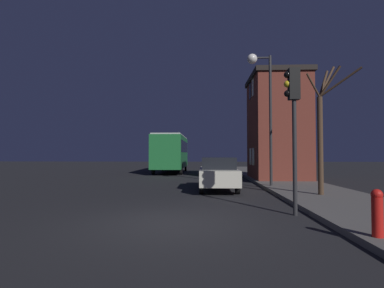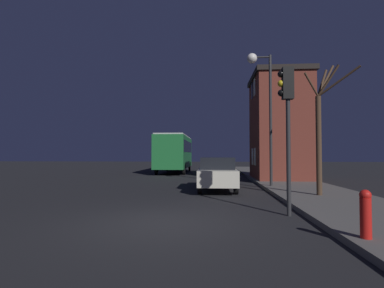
{
  "view_description": "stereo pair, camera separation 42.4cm",
  "coord_description": "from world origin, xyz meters",
  "px_view_note": "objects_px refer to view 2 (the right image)",
  "views": [
    {
      "loc": [
        0.87,
        -7.52,
        1.72
      ],
      "look_at": [
        0.19,
        8.33,
        2.25
      ],
      "focal_mm": 28.0,
      "sensor_mm": 36.0,
      "label": 1
    },
    {
      "loc": [
        1.29,
        -7.49,
        1.72
      ],
      "look_at": [
        0.19,
        8.33,
        2.25
      ],
      "focal_mm": 28.0,
      "sensor_mm": 36.0,
      "label": 2
    }
  ],
  "objects_px": {
    "streetlamp": "(261,88)",
    "bare_tree": "(321,129)",
    "car_mid_lane": "(219,166)",
    "fire_hydrant": "(366,213)",
    "car_near_lane": "(217,173)",
    "traffic_light": "(287,109)",
    "bus": "(175,151)"
  },
  "relations": [
    {
      "from": "traffic_light",
      "to": "fire_hydrant",
      "type": "distance_m",
      "value": 3.67
    },
    {
      "from": "traffic_light",
      "to": "bare_tree",
      "type": "xyz_separation_m",
      "value": [
        2.07,
        3.27,
        -0.31
      ]
    },
    {
      "from": "streetlamp",
      "to": "bare_tree",
      "type": "bearing_deg",
      "value": -62.39
    },
    {
      "from": "bare_tree",
      "to": "car_near_lane",
      "type": "relative_size",
      "value": 1.11
    },
    {
      "from": "car_mid_lane",
      "to": "fire_hydrant",
      "type": "height_order",
      "value": "car_mid_lane"
    },
    {
      "from": "bus",
      "to": "car_mid_lane",
      "type": "xyz_separation_m",
      "value": [
        4.1,
        -3.17,
        -1.3
      ]
    },
    {
      "from": "bare_tree",
      "to": "traffic_light",
      "type": "bearing_deg",
      "value": -122.34
    },
    {
      "from": "streetlamp",
      "to": "traffic_light",
      "type": "distance_m",
      "value": 6.88
    },
    {
      "from": "traffic_light",
      "to": "car_mid_lane",
      "type": "xyz_separation_m",
      "value": [
        -1.53,
        16.1,
        -2.25
      ]
    },
    {
      "from": "bare_tree",
      "to": "bus",
      "type": "bearing_deg",
      "value": 115.72
    },
    {
      "from": "bare_tree",
      "to": "bus",
      "type": "relative_size",
      "value": 0.57
    },
    {
      "from": "car_near_lane",
      "to": "streetlamp",
      "type": "bearing_deg",
      "value": 17.37
    },
    {
      "from": "streetlamp",
      "to": "fire_hydrant",
      "type": "height_order",
      "value": "streetlamp"
    },
    {
      "from": "bus",
      "to": "car_near_lane",
      "type": "height_order",
      "value": "bus"
    },
    {
      "from": "bus",
      "to": "fire_hydrant",
      "type": "distance_m",
      "value": 22.93
    },
    {
      "from": "traffic_light",
      "to": "car_near_lane",
      "type": "relative_size",
      "value": 0.89
    },
    {
      "from": "streetlamp",
      "to": "car_mid_lane",
      "type": "relative_size",
      "value": 1.68
    },
    {
      "from": "streetlamp",
      "to": "bus",
      "type": "distance_m",
      "value": 14.37
    },
    {
      "from": "traffic_light",
      "to": "car_mid_lane",
      "type": "height_order",
      "value": "traffic_light"
    },
    {
      "from": "car_mid_lane",
      "to": "fire_hydrant",
      "type": "bearing_deg",
      "value": -83.04
    },
    {
      "from": "streetlamp",
      "to": "bare_tree",
      "type": "relative_size",
      "value": 1.28
    },
    {
      "from": "bare_tree",
      "to": "car_mid_lane",
      "type": "height_order",
      "value": "bare_tree"
    },
    {
      "from": "bare_tree",
      "to": "car_near_lane",
      "type": "height_order",
      "value": "bare_tree"
    },
    {
      "from": "fire_hydrant",
      "to": "car_mid_lane",
      "type": "bearing_deg",
      "value": 96.96
    },
    {
      "from": "bus",
      "to": "car_mid_lane",
      "type": "distance_m",
      "value": 5.35
    },
    {
      "from": "traffic_light",
      "to": "bare_tree",
      "type": "relative_size",
      "value": 0.8
    },
    {
      "from": "streetlamp",
      "to": "traffic_light",
      "type": "height_order",
      "value": "streetlamp"
    },
    {
      "from": "bus",
      "to": "car_near_lane",
      "type": "relative_size",
      "value": 1.94
    },
    {
      "from": "traffic_light",
      "to": "car_near_lane",
      "type": "xyz_separation_m",
      "value": [
        -1.87,
        5.86,
        -2.17
      ]
    },
    {
      "from": "traffic_light",
      "to": "fire_hydrant",
      "type": "relative_size",
      "value": 4.6
    },
    {
      "from": "car_mid_lane",
      "to": "fire_hydrant",
      "type": "relative_size",
      "value": 4.37
    },
    {
      "from": "car_near_lane",
      "to": "fire_hydrant",
      "type": "distance_m",
      "value": 8.96
    }
  ]
}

